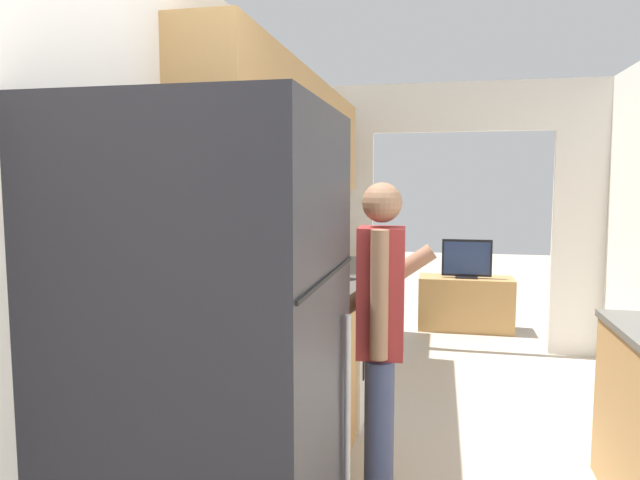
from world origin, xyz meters
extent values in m
cube|color=white|center=(-1.30, 1.66, 1.25)|extent=(0.06, 6.91, 2.50)
cube|color=#B2844C|center=(-1.11, 2.69, 1.89)|extent=(0.32, 3.08, 0.73)
cube|color=white|center=(-1.14, 4.54, 1.02)|extent=(0.65, 0.06, 2.05)
cube|color=white|center=(1.14, 4.54, 1.02)|extent=(0.65, 0.06, 2.05)
cube|color=white|center=(0.00, 4.54, 2.27)|extent=(2.94, 0.06, 0.45)
cube|color=#B2844C|center=(-0.97, 1.81, 0.43)|extent=(0.60, 1.31, 0.86)
cube|color=#565651|center=(-0.97, 1.80, 0.88)|extent=(0.62, 1.32, 0.03)
cube|color=#B2844C|center=(-0.97, 3.72, 0.43)|extent=(0.60, 1.02, 0.86)
cube|color=#565651|center=(-0.97, 3.72, 0.88)|extent=(0.62, 1.03, 0.03)
cube|color=#9EA3A8|center=(-0.97, 1.61, 0.90)|extent=(0.42, 0.44, 0.00)
cube|color=black|center=(-0.89, 0.71, 0.91)|extent=(0.76, 0.84, 1.82)
cube|color=black|center=(-0.51, 0.71, 1.31)|extent=(0.01, 0.81, 0.01)
cylinder|color=#99999E|center=(-0.49, 0.98, 0.76)|extent=(0.02, 0.02, 0.73)
cube|color=white|center=(-0.96, 2.84, 0.45)|extent=(0.62, 0.75, 0.90)
cube|color=black|center=(-0.65, 2.84, 0.45)|extent=(0.01, 0.51, 0.27)
cylinder|color=#B7B7BC|center=(-0.63, 2.84, 0.67)|extent=(0.02, 0.60, 0.02)
cube|color=white|center=(-1.25, 2.84, 0.97)|extent=(0.04, 0.75, 0.14)
cylinder|color=#232328|center=(-0.84, 2.67, 0.90)|extent=(0.16, 0.16, 0.01)
cylinder|color=#232328|center=(-0.84, 3.00, 0.90)|extent=(0.16, 0.16, 0.01)
cylinder|color=#232328|center=(-1.08, 2.67, 0.90)|extent=(0.16, 0.16, 0.01)
cylinder|color=#232328|center=(-1.08, 3.00, 0.90)|extent=(0.16, 0.16, 0.01)
cylinder|color=#384266|center=(-0.44, 1.53, 0.40)|extent=(0.14, 0.14, 0.79)
cylinder|color=#384266|center=(-0.44, 1.70, 0.40)|extent=(0.14, 0.14, 0.79)
cube|color=maroon|center=(-0.44, 1.61, 1.09)|extent=(0.22, 0.22, 0.59)
cylinder|color=#8C664C|center=(-0.43, 1.47, 1.10)|extent=(0.08, 0.08, 0.56)
cylinder|color=#8C664C|center=(-0.45, 1.76, 1.10)|extent=(0.51, 0.10, 0.39)
sphere|color=#8C664C|center=(-0.44, 1.61, 1.50)|extent=(0.18, 0.18, 0.18)
cube|color=#B2844C|center=(0.10, 5.27, 0.28)|extent=(0.99, 0.42, 0.57)
cube|color=black|center=(0.10, 5.23, 0.58)|extent=(0.23, 0.16, 0.02)
cube|color=black|center=(0.10, 5.23, 0.78)|extent=(0.52, 0.04, 0.39)
cube|color=navy|center=(0.10, 5.21, 0.78)|extent=(0.48, 0.01, 0.34)
cube|color=#B7B7BC|center=(-0.94, 3.43, 0.90)|extent=(0.12, 0.23, 0.00)
cube|color=black|center=(-0.94, 3.27, 0.91)|extent=(0.06, 0.11, 0.02)
camera|label=1|loc=(-0.18, -0.95, 1.59)|focal=32.00mm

